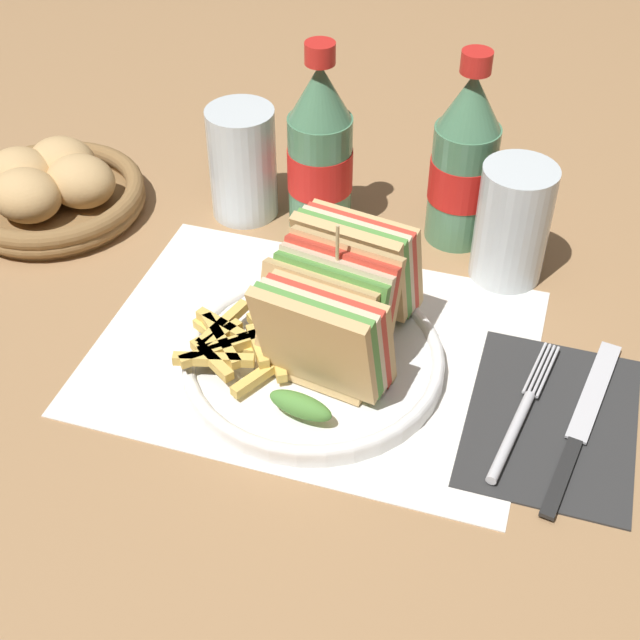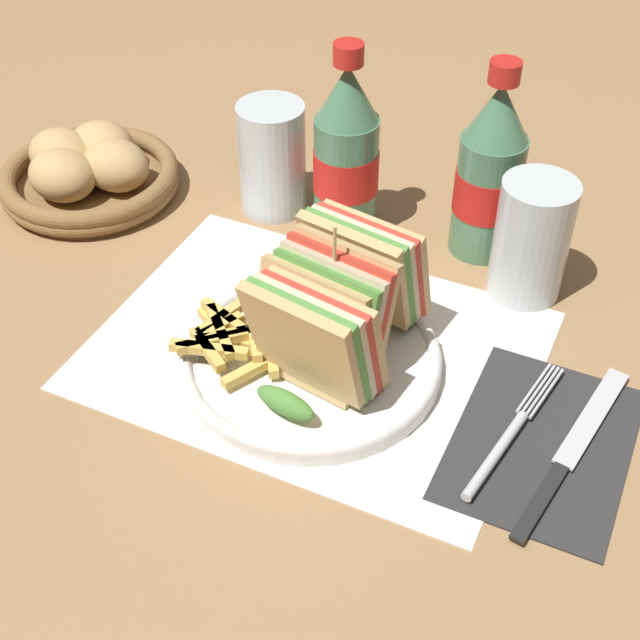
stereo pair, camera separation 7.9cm
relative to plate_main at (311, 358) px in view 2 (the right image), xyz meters
The scene contains 13 objects.
ground_plane 0.02m from the plate_main, 69.73° to the left, with size 4.00×4.00×0.00m, color #9E754C.
placemat 0.02m from the plate_main, 106.53° to the left, with size 0.40×0.30×0.00m.
plate_main is the anchor object (origin of this frame).
club_sandwich 0.06m from the plate_main, 32.09° to the left, with size 0.12×0.21×0.14m.
fries_pile 0.07m from the plate_main, 159.32° to the right, with size 0.11×0.10×0.02m.
napkin 0.21m from the plate_main, ahead, with size 0.14×0.19×0.00m.
fork 0.19m from the plate_main, ahead, with size 0.04×0.17×0.01m.
knife 0.24m from the plate_main, ahead, with size 0.05×0.21×0.00m.
coke_bottle_near 0.23m from the plate_main, 105.81° to the left, with size 0.07×0.07×0.21m.
coke_bottle_far 0.26m from the plate_main, 70.60° to the left, with size 0.07×0.07×0.21m.
glass_near 0.24m from the plate_main, 52.50° to the left, with size 0.07×0.07×0.12m.
glass_far 0.26m from the plate_main, 124.55° to the left, with size 0.07×0.07×0.12m.
bread_basket 0.38m from the plate_main, 156.53° to the left, with size 0.20×0.20×0.07m.
Camera 2 is at (0.24, -0.54, 0.56)m, focal length 50.00 mm.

